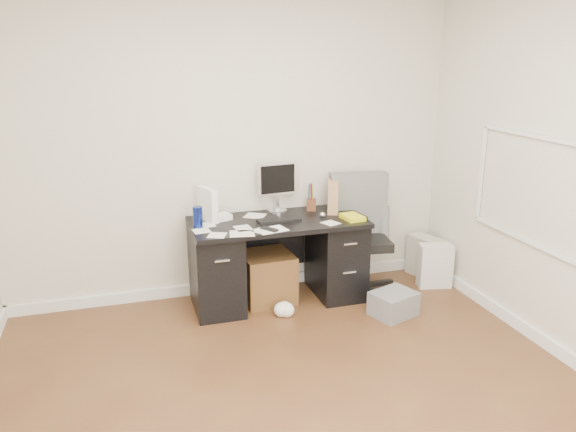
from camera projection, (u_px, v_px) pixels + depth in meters
name	position (u px, v px, depth m)	size (l,w,h in m)	color
ground	(306.00, 415.00, 3.45)	(4.00, 4.00, 0.00)	#4C2A18
room_shell	(312.00, 147.00, 3.01)	(4.02, 4.02, 2.71)	beige
desk	(278.00, 258.00, 4.93)	(1.50, 0.70, 0.75)	black
loose_papers	(257.00, 224.00, 4.73)	(1.10, 0.60, 0.00)	white
lcd_monitor	(277.00, 187.00, 5.02)	(0.37, 0.21, 0.46)	silver
keyboard	(279.00, 220.00, 4.80)	(0.37, 0.13, 0.02)	black
computer_mouse	(323.00, 215.00, 4.89)	(0.05, 0.05, 0.05)	silver
travel_mug	(198.00, 217.00, 4.61)	(0.08, 0.08, 0.18)	navy
white_binder	(207.00, 205.00, 4.77)	(0.12, 0.25, 0.29)	white
magazine_file	(333.00, 196.00, 5.04)	(0.12, 0.24, 0.28)	#A0724D
pen_cup	(311.00, 197.00, 5.10)	(0.10, 0.10, 0.25)	#562A18
yellow_book	(353.00, 217.00, 4.85)	(0.17, 0.21, 0.04)	yellow
paper_remote	(271.00, 229.00, 4.56)	(0.25, 0.20, 0.02)	white
office_chair	(362.00, 235.00, 5.10)	(0.61, 0.61, 1.08)	#585A58
pc_tower	(427.00, 257.00, 5.52)	(0.18, 0.40, 0.40)	#B0AC9F
shopping_bag	(435.00, 266.00, 5.28)	(0.31, 0.22, 0.42)	silver
wicker_basket	(267.00, 277.00, 4.99)	(0.44, 0.44, 0.44)	#4E3517
desk_printer	(393.00, 304.00, 4.73)	(0.35, 0.29, 0.20)	slate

